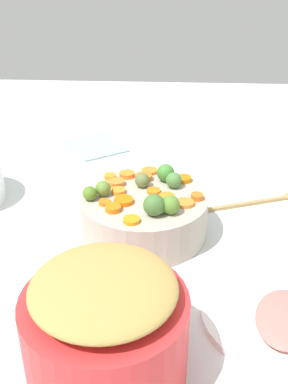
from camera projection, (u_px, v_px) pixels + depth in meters
name	position (u px, v px, depth m)	size (l,w,h in m)	color
tabletop	(146.00, 244.00, 1.01)	(2.40, 2.40, 0.02)	silver
serving_bowl_carrots	(144.00, 215.00, 1.01)	(0.27, 0.27, 0.09)	#B5AA98
metal_pot	(106.00, 336.00, 0.68)	(0.24, 0.24, 0.14)	red
stuffing_mound	(103.00, 288.00, 0.63)	(0.20, 0.20, 0.04)	tan
carrot_slice_0	(153.00, 201.00, 0.96)	(0.03, 0.03, 0.01)	orange
carrot_slice_1	(113.00, 208.00, 0.93)	(0.03, 0.03, 0.01)	orange
carrot_slice_2	(151.00, 171.00, 1.08)	(0.04, 0.04, 0.01)	orange
carrot_slice_3	(127.00, 175.00, 1.06)	(0.03, 0.03, 0.01)	orange
carrot_slice_4	(116.00, 183.00, 1.03)	(0.04, 0.04, 0.01)	orange
carrot_slice_5	(185.00, 203.00, 0.95)	(0.04, 0.04, 0.01)	orange
carrot_slice_6	(119.00, 191.00, 1.00)	(0.03, 0.03, 0.01)	orange
carrot_slice_7	(144.00, 177.00, 1.05)	(0.04, 0.04, 0.01)	orange
carrot_slice_8	(105.00, 202.00, 0.96)	(0.02, 0.02, 0.01)	orange
carrot_slice_9	(197.00, 197.00, 0.97)	(0.03, 0.03, 0.01)	orange
carrot_slice_10	(124.00, 200.00, 0.96)	(0.04, 0.04, 0.01)	orange
carrot_slice_11	(184.00, 179.00, 1.05)	(0.03, 0.03, 0.01)	orange
carrot_slice_12	(131.00, 220.00, 0.90)	(0.03, 0.03, 0.01)	orange
carrot_slice_13	(167.00, 197.00, 0.97)	(0.03, 0.03, 0.01)	orange
carrot_slice_14	(154.00, 191.00, 1.00)	(0.03, 0.03, 0.01)	orange
carrot_slice_15	(110.00, 177.00, 1.05)	(0.03, 0.03, 0.01)	orange
brussels_sprout_0	(90.00, 194.00, 0.97)	(0.03, 0.03, 0.03)	#4D7C23
brussels_sprout_1	(174.00, 180.00, 1.01)	(0.03, 0.03, 0.03)	#4D8140
brussels_sprout_2	(142.00, 180.00, 1.02)	(0.03, 0.03, 0.03)	#60713E
brussels_sprout_3	(154.00, 205.00, 0.91)	(0.04, 0.04, 0.04)	#447234
brussels_sprout_4	(166.00, 173.00, 1.04)	(0.04, 0.04, 0.04)	#438632
brussels_sprout_5	(103.00, 188.00, 0.98)	(0.03, 0.03, 0.03)	olive
brussels_sprout_6	(170.00, 205.00, 0.92)	(0.04, 0.04, 0.04)	#56852F
wooden_spoon	(278.00, 199.00, 1.15)	(0.11, 0.26, 0.01)	#A68550
ham_plate	(276.00, 316.00, 0.80)	(0.25, 0.25, 0.01)	white
ham_slice_main	(285.00, 318.00, 0.77)	(0.14, 0.10, 0.02)	#CF766D
dish_towel	(95.00, 146.00, 1.44)	(0.17, 0.15, 0.01)	#99B0BB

